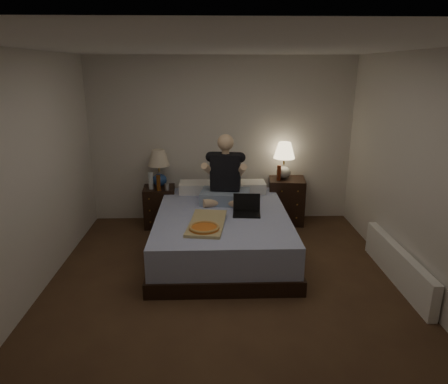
{
  "coord_description": "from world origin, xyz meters",
  "views": [
    {
      "loc": [
        -0.15,
        -3.8,
        2.32
      ],
      "look_at": [
        0.0,
        0.9,
        0.85
      ],
      "focal_mm": 32.0,
      "sensor_mm": 36.0,
      "label": 1
    }
  ],
  "objects_px": {
    "bed": "(222,232)",
    "water_bottle": "(151,181)",
    "nightstand_right": "(286,200)",
    "pizza_box": "(204,228)",
    "soda_can": "(167,187)",
    "person": "(225,169)",
    "nightstand_left": "(160,206)",
    "laptop": "(247,206)",
    "beer_bottle_left": "(158,183)",
    "lamp_left": "(159,168)",
    "lamp_right": "(284,161)",
    "radiator": "(397,265)",
    "beer_bottle_right": "(279,173)"
  },
  "relations": [
    {
      "from": "bed",
      "to": "water_bottle",
      "type": "xyz_separation_m",
      "value": [
        -1.03,
        0.9,
        0.45
      ]
    },
    {
      "from": "nightstand_right",
      "to": "pizza_box",
      "type": "distance_m",
      "value": 2.1
    },
    {
      "from": "water_bottle",
      "to": "soda_can",
      "type": "distance_m",
      "value": 0.27
    },
    {
      "from": "nightstand_right",
      "to": "pizza_box",
      "type": "height_order",
      "value": "nightstand_right"
    },
    {
      "from": "bed",
      "to": "person",
      "type": "relative_size",
      "value": 2.37
    },
    {
      "from": "person",
      "to": "pizza_box",
      "type": "distance_m",
      "value": 1.15
    },
    {
      "from": "person",
      "to": "pizza_box",
      "type": "bearing_deg",
      "value": -96.6
    },
    {
      "from": "nightstand_left",
      "to": "soda_can",
      "type": "bearing_deg",
      "value": -50.19
    },
    {
      "from": "person",
      "to": "pizza_box",
      "type": "height_order",
      "value": "person"
    },
    {
      "from": "laptop",
      "to": "pizza_box",
      "type": "distance_m",
      "value": 0.74
    },
    {
      "from": "bed",
      "to": "nightstand_right",
      "type": "relative_size",
      "value": 3.16
    },
    {
      "from": "beer_bottle_left",
      "to": "bed",
      "type": "bearing_deg",
      "value": -41.65
    },
    {
      "from": "lamp_left",
      "to": "laptop",
      "type": "height_order",
      "value": "lamp_left"
    },
    {
      "from": "lamp_right",
      "to": "soda_can",
      "type": "height_order",
      "value": "lamp_right"
    },
    {
      "from": "water_bottle",
      "to": "nightstand_left",
      "type": "bearing_deg",
      "value": 33.49
    },
    {
      "from": "pizza_box",
      "to": "radiator",
      "type": "distance_m",
      "value": 2.21
    },
    {
      "from": "water_bottle",
      "to": "soda_can",
      "type": "bearing_deg",
      "value": -17.96
    },
    {
      "from": "nightstand_right",
      "to": "lamp_left",
      "type": "relative_size",
      "value": 1.25
    },
    {
      "from": "nightstand_right",
      "to": "water_bottle",
      "type": "relative_size",
      "value": 2.79
    },
    {
      "from": "person",
      "to": "radiator",
      "type": "distance_m",
      "value": 2.41
    },
    {
      "from": "laptop",
      "to": "soda_can",
      "type": "bearing_deg",
      "value": 144.4
    },
    {
      "from": "beer_bottle_left",
      "to": "beer_bottle_right",
      "type": "xyz_separation_m",
      "value": [
        1.78,
        0.17,
        0.09
      ]
    },
    {
      "from": "laptop",
      "to": "radiator",
      "type": "bearing_deg",
      "value": -18.94
    },
    {
      "from": "nightstand_left",
      "to": "bed",
      "type": "bearing_deg",
      "value": -50.08
    },
    {
      "from": "soda_can",
      "to": "lamp_right",
      "type": "bearing_deg",
      "value": 8.18
    },
    {
      "from": "soda_can",
      "to": "person",
      "type": "distance_m",
      "value": 1.0
    },
    {
      "from": "bed",
      "to": "nightstand_right",
      "type": "distance_m",
      "value": 1.47
    },
    {
      "from": "beer_bottle_right",
      "to": "laptop",
      "type": "distance_m",
      "value": 1.22
    },
    {
      "from": "lamp_left",
      "to": "soda_can",
      "type": "xyz_separation_m",
      "value": [
        0.13,
        -0.22,
        -0.23
      ]
    },
    {
      "from": "beer_bottle_left",
      "to": "water_bottle",
      "type": "bearing_deg",
      "value": 143.08
    },
    {
      "from": "beer_bottle_right",
      "to": "beer_bottle_left",
      "type": "bearing_deg",
      "value": -174.67
    },
    {
      "from": "beer_bottle_left",
      "to": "beer_bottle_right",
      "type": "distance_m",
      "value": 1.79
    },
    {
      "from": "water_bottle",
      "to": "person",
      "type": "distance_m",
      "value": 1.22
    },
    {
      "from": "lamp_right",
      "to": "laptop",
      "type": "height_order",
      "value": "lamp_right"
    },
    {
      "from": "pizza_box",
      "to": "nightstand_right",
      "type": "bearing_deg",
      "value": 61.26
    },
    {
      "from": "water_bottle",
      "to": "pizza_box",
      "type": "bearing_deg",
      "value": -61.88
    },
    {
      "from": "person",
      "to": "beer_bottle_right",
      "type": "bearing_deg",
      "value": 42.06
    },
    {
      "from": "lamp_left",
      "to": "pizza_box",
      "type": "distance_m",
      "value": 1.83
    },
    {
      "from": "lamp_left",
      "to": "radiator",
      "type": "height_order",
      "value": "lamp_left"
    },
    {
      "from": "nightstand_right",
      "to": "water_bottle",
      "type": "distance_m",
      "value": 2.09
    },
    {
      "from": "radiator",
      "to": "water_bottle",
      "type": "bearing_deg",
      "value": 150.09
    },
    {
      "from": "nightstand_left",
      "to": "laptop",
      "type": "relative_size",
      "value": 1.77
    },
    {
      "from": "nightstand_right",
      "to": "laptop",
      "type": "relative_size",
      "value": 2.05
    },
    {
      "from": "soda_can",
      "to": "bed",
      "type": "bearing_deg",
      "value": -46.22
    },
    {
      "from": "water_bottle",
      "to": "nightstand_right",
      "type": "bearing_deg",
      "value": 4.48
    },
    {
      "from": "nightstand_left",
      "to": "radiator",
      "type": "bearing_deg",
      "value": -35.62
    },
    {
      "from": "laptop",
      "to": "lamp_left",
      "type": "bearing_deg",
      "value": 141.49
    },
    {
      "from": "lamp_left",
      "to": "laptop",
      "type": "xyz_separation_m",
      "value": [
        1.22,
        -1.14,
        -0.21
      ]
    },
    {
      "from": "bed",
      "to": "beer_bottle_left",
      "type": "relative_size",
      "value": 9.57
    },
    {
      "from": "radiator",
      "to": "nightstand_left",
      "type": "bearing_deg",
      "value": 148.22
    }
  ]
}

